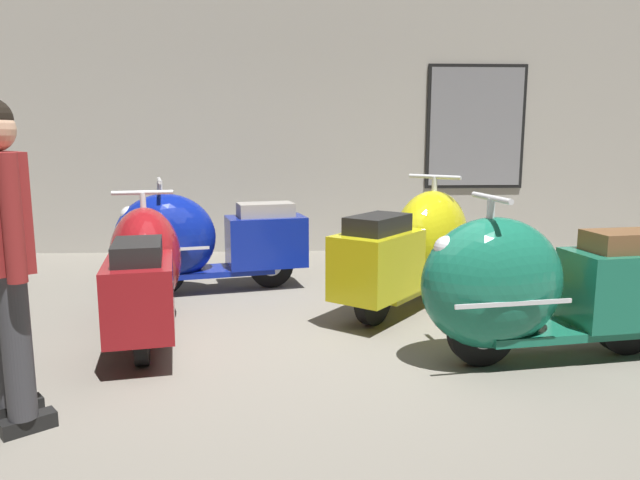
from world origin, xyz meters
The scene contains 7 objects.
ground_plane centered at (0.00, 0.00, 0.00)m, with size 60.00×60.00×0.00m, color slate.
showroom_back_wall centered at (0.20, 3.79, 1.64)m, with size 18.00×0.63×3.28m.
scooter_0 centered at (-1.21, 0.54, 0.48)m, with size 0.80×1.77×1.04m.
scooter_1 centered at (-0.99, 1.69, 0.49)m, with size 1.84×0.90×1.08m.
scooter_2 centered at (0.97, 1.20, 0.51)m, with size 1.54×1.76×1.12m.
scooter_3 centered at (1.44, -0.19, 0.50)m, with size 1.85×0.76×1.10m.
visitor_0 centered at (-1.52, -0.92, 0.95)m, with size 0.41×0.45×1.64m.
Camera 1 is at (-0.12, -3.83, 1.45)m, focal length 33.35 mm.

